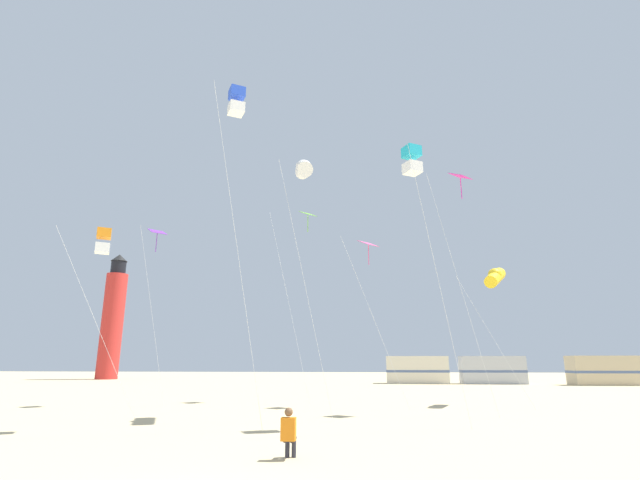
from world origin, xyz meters
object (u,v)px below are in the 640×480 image
(kite_diamond_lime, at_px, (306,222))
(kite_tube_white, at_px, (304,170))
(kite_box_orange, at_px, (103,241))
(kite_diamond_violet, at_px, (157,238))
(lighthouse_distant, at_px, (113,319))
(kite_diamond_rainbow, at_px, (369,249))
(rv_van_silver, at_px, (492,370))
(kite_flyer_standing, at_px, (289,432))
(kite_tube_gold, at_px, (495,277))
(kite_diamond_magenta, at_px, (460,185))
(kite_box_blue, at_px, (237,102))
(kite_box_cyan, at_px, (412,161))
(rv_van_cream, at_px, (417,370))
(rv_van_tan, at_px, (604,371))

(kite_diamond_lime, bearing_deg, kite_tube_white, -83.47)
(kite_box_orange, bearing_deg, kite_diamond_lime, 46.30)
(kite_diamond_violet, height_order, lighthouse_distant, lighthouse_distant)
(kite_diamond_rainbow, distance_m, rv_van_silver, 30.48)
(kite_flyer_standing, xyz_separation_m, kite_tube_gold, (9.12, 15.02, 6.22))
(rv_van_silver, bearing_deg, kite_tube_white, -116.20)
(kite_diamond_magenta, height_order, rv_van_silver, kite_diamond_magenta)
(kite_diamond_magenta, relative_size, lighthouse_distant, 0.68)
(kite_diamond_rainbow, distance_m, kite_tube_gold, 7.34)
(kite_box_blue, bearing_deg, kite_box_orange, 157.04)
(kite_flyer_standing, bearing_deg, kite_box_cyan, -122.66)
(kite_diamond_lime, relative_size, kite_box_blue, 0.88)
(kite_tube_white, xyz_separation_m, kite_diamond_violet, (-9.11, 4.75, -1.77))
(kite_diamond_lime, height_order, rv_van_cream, kite_diamond_lime)
(kite_diamond_lime, xyz_separation_m, kite_box_blue, (-1.41, -11.51, 1.70))
(kite_diamond_violet, relative_size, kite_box_blue, 0.74)
(kite_diamond_violet, distance_m, kite_diamond_magenta, 16.89)
(kite_diamond_violet, distance_m, rv_van_tan, 43.80)
(lighthouse_distant, xyz_separation_m, rv_van_tan, (57.34, -10.58, -6.45))
(kite_box_blue, xyz_separation_m, rv_van_silver, (17.94, 35.36, -11.17))
(kite_tube_white, distance_m, kite_tube_gold, 12.70)
(lighthouse_distant, xyz_separation_m, rv_van_cream, (39.49, -8.62, -6.45))
(kite_tube_white, xyz_separation_m, rv_van_silver, (15.58, 32.06, -9.46))
(kite_diamond_rainbow, relative_size, kite_tube_gold, 1.17)
(kite_tube_white, bearing_deg, kite_diamond_magenta, 16.79)
(kite_diamond_violet, height_order, kite_box_blue, kite_box_blue)
(kite_tube_gold, xyz_separation_m, rv_van_silver, (5.61, 25.30, -5.44))
(kite_tube_gold, xyz_separation_m, rv_van_tan, (15.77, 23.39, -5.44))
(kite_diamond_violet, bearing_deg, rv_van_silver, 47.87)
(kite_box_blue, xyz_separation_m, kite_tube_gold, (12.33, 10.06, -5.73))
(kite_box_cyan, bearing_deg, kite_diamond_rainbow, 103.03)
(kite_diamond_rainbow, xyz_separation_m, kite_tube_gold, (7.03, 1.57, -1.39))
(kite_box_orange, xyz_separation_m, kite_tube_white, (9.18, 0.42, 3.29))
(kite_diamond_lime, xyz_separation_m, kite_tube_white, (0.94, -8.20, -0.01))
(kite_tube_gold, bearing_deg, rv_van_cream, 94.70)
(kite_tube_gold, height_order, rv_van_tan, kite_tube_gold)
(lighthouse_distant, relative_size, rv_van_cream, 2.55)
(kite_tube_white, height_order, rv_van_silver, kite_tube_white)
(kite_diamond_violet, bearing_deg, kite_box_cyan, -27.58)
(lighthouse_distant, bearing_deg, kite_diamond_magenta, -44.51)
(kite_tube_gold, distance_m, lighthouse_distant, 53.69)
(kite_box_blue, bearing_deg, kite_diamond_rainbow, 58.05)
(kite_box_orange, bearing_deg, kite_box_blue, -22.96)
(kite_box_cyan, distance_m, rv_van_tan, 39.74)
(kite_diamond_lime, distance_m, kite_box_blue, 11.72)
(kite_tube_white, bearing_deg, kite_box_blue, -125.44)
(kite_box_orange, bearing_deg, rv_van_silver, 52.68)
(kite_flyer_standing, height_order, kite_box_cyan, kite_box_cyan)
(kite_diamond_magenta, height_order, rv_van_tan, kite_diamond_magenta)
(rv_van_silver, relative_size, rv_van_tan, 0.98)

